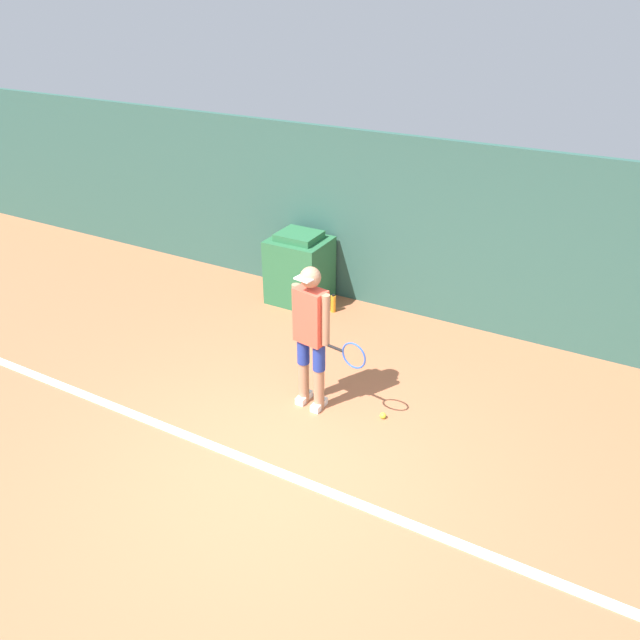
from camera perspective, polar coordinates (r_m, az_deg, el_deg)
The scene contains 7 objects.
ground_plane at distance 6.33m, azimuth -3.86°, elevation -13.42°, with size 24.00×24.00×0.00m, color #B76642.
back_wall at distance 8.61m, azimuth 9.43°, elevation 8.00°, with size 24.00×0.10×2.49m.
court_baseline at distance 6.30m, azimuth -4.07°, elevation -13.60°, with size 21.60×0.10×0.01m.
tennis_player at distance 6.62m, azimuth -0.76°, elevation -1.13°, with size 0.94×0.31×1.69m.
tennis_ball at distance 6.95m, azimuth 5.78°, elevation -8.69°, with size 0.07×0.07×0.07m.
covered_chair at distance 9.16m, azimuth -1.88°, elevation 4.71°, with size 0.83×0.72×1.07m.
water_bottle at distance 8.98m, azimuth 1.21°, elevation 1.51°, with size 0.08×0.08×0.28m.
Camera 1 is at (2.63, -3.89, 4.24)m, focal length 35.00 mm.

